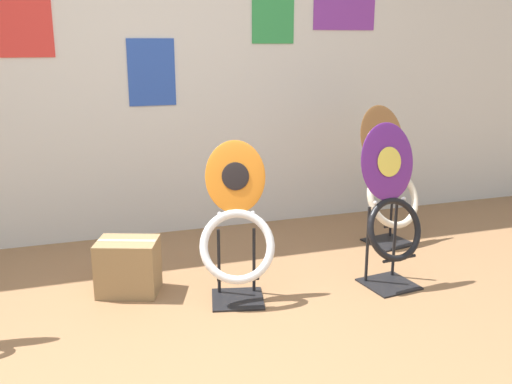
{
  "coord_description": "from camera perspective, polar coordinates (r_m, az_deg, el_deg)",
  "views": [
    {
      "loc": [
        -0.56,
        -1.83,
        1.38
      ],
      "look_at": [
        0.44,
        1.12,
        0.55
      ],
      "focal_mm": 40.0,
      "sensor_mm": 36.0,
      "label": 1
    }
  ],
  "objects": [
    {
      "name": "wall_back",
      "position": [
        4.1,
        -11.13,
        13.53
      ],
      "size": [
        8.0,
        0.07,
        2.6
      ],
      "color": "silver",
      "rests_on": "ground_plane"
    },
    {
      "name": "toilet_seat_display_orange_sun",
      "position": [
        3.06,
        -1.93,
        -4.13
      ],
      "size": [
        0.45,
        0.42,
        0.86
      ],
      "color": "black",
      "rests_on": "ground_plane"
    },
    {
      "name": "toilet_seat_display_woodgrain",
      "position": [
        4.04,
        13.22,
        0.71
      ],
      "size": [
        0.47,
        0.4,
        0.95
      ],
      "color": "black",
      "rests_on": "ground_plane"
    },
    {
      "name": "storage_box",
      "position": [
        3.3,
        -12.65,
        -7.28
      ],
      "size": [
        0.39,
        0.34,
        0.31
      ],
      "color": "#93754C",
      "rests_on": "ground_plane"
    },
    {
      "name": "toilet_seat_display_purple_note",
      "position": [
        3.32,
        13.33,
        -1.29
      ],
      "size": [
        0.39,
        0.31,
        0.94
      ],
      "color": "black",
      "rests_on": "ground_plane"
    },
    {
      "name": "paint_can",
      "position": [
        3.67,
        -13.91,
        -6.49
      ],
      "size": [
        0.14,
        0.14,
        0.13
      ],
      "color": "silver",
      "rests_on": "ground_plane"
    }
  ]
}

